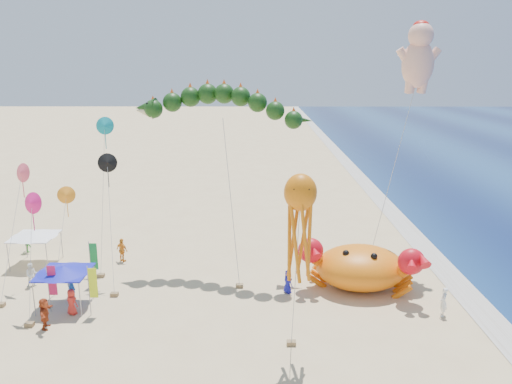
% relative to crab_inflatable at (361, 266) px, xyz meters
% --- Properties ---
extents(ground, '(320.00, 320.00, 0.00)m').
position_rel_crab_inflatable_xyz_m(ground, '(-5.11, -1.05, -1.58)').
color(ground, '#D1B784').
rests_on(ground, ground).
extents(foam_strip, '(320.00, 320.00, 0.00)m').
position_rel_crab_inflatable_xyz_m(foam_strip, '(6.89, -1.05, -1.57)').
color(foam_strip, silver).
rests_on(foam_strip, ground).
extents(crab_inflatable, '(8.17, 6.55, 3.58)m').
position_rel_crab_inflatable_xyz_m(crab_inflatable, '(0.00, 0.00, 0.00)').
color(crab_inflatable, orange).
rests_on(crab_inflatable, ground).
extents(dragon_kite, '(12.39, 5.89, 13.08)m').
position_rel_crab_inflatable_xyz_m(dragon_kite, '(-9.65, 3.77, 10.15)').
color(dragon_kite, '#11330E').
rests_on(dragon_kite, ground).
extents(cherub_kite, '(4.16, 2.01, 17.80)m').
position_rel_crab_inflatable_xyz_m(cherub_kite, '(4.34, 5.00, 13.85)').
color(cherub_kite, '#FFB59B').
rests_on(cherub_kite, ground).
extents(octopus_kite, '(1.61, 1.83, 9.72)m').
position_rel_crab_inflatable_xyz_m(octopus_kite, '(-4.92, -8.21, 5.85)').
color(octopus_kite, orange).
rests_on(octopus_kite, ground).
extents(canopy_blue, '(3.33, 3.33, 2.71)m').
position_rel_crab_inflatable_xyz_m(canopy_blue, '(-19.05, -2.72, 0.86)').
color(canopy_blue, gray).
rests_on(canopy_blue, ground).
extents(canopy_white, '(3.39, 3.39, 2.71)m').
position_rel_crab_inflatable_xyz_m(canopy_white, '(-23.86, 4.04, 0.86)').
color(canopy_white, gray).
rests_on(canopy_white, ground).
extents(feather_flags, '(8.63, 4.34, 3.20)m').
position_rel_crab_inflatable_xyz_m(feather_flags, '(-19.89, -1.80, 0.43)').
color(feather_flags, gray).
rests_on(feather_flags, ground).
extents(beachgoers, '(30.81, 13.64, 1.87)m').
position_rel_crab_inflatable_xyz_m(beachgoers, '(-17.25, -0.57, -0.71)').
color(beachgoers, orange).
rests_on(beachgoers, ground).
extents(small_kites, '(6.96, 11.45, 11.17)m').
position_rel_crab_inflatable_xyz_m(small_kites, '(-19.86, 1.34, 5.42)').
color(small_kites, black).
rests_on(small_kites, ground).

